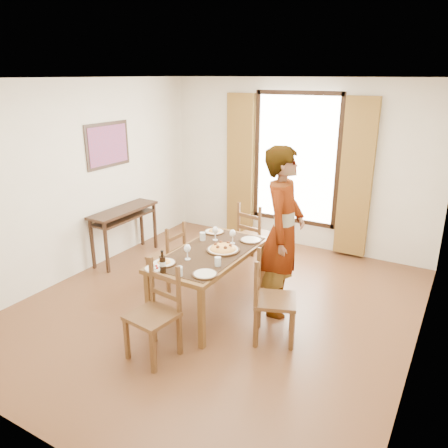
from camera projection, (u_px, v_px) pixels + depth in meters
The scene contains 22 objects.
ground at pixel (218, 306), 5.44m from camera, with size 5.00×5.00×0.00m, color #54381A.
room_shell at pixel (223, 184), 5.04m from camera, with size 4.60×5.10×2.74m.
console_table at pixel (124, 216), 6.66m from camera, with size 0.38×1.20×0.80m.
dining_table at pixel (210, 257), 5.17m from camera, with size 0.82×1.61×0.76m.
chair_west at pixel (168, 258), 5.82m from camera, with size 0.42×0.42×0.91m.
chair_north at pixel (255, 236), 6.51m from camera, with size 0.49×0.49×0.98m.
chair_south at pixel (155, 315), 4.36m from camera, with size 0.49×0.49×0.99m.
chair_east at pixel (272, 301), 4.64m from camera, with size 0.57×0.57×0.98m.
man at pixel (283, 232), 5.06m from camera, with size 0.57×0.79×2.01m, color gray.
plate_sw at pixel (164, 262), 4.81m from camera, with size 0.27×0.27×0.05m, color silver, non-canonical shape.
plate_se at pixel (205, 273), 4.54m from camera, with size 0.27×0.27×0.05m, color silver, non-canonical shape.
plate_nw at pixel (214, 231), 5.76m from camera, with size 0.27×0.27×0.05m, color silver, non-canonical shape.
plate_ne at pixel (250, 239), 5.47m from camera, with size 0.27×0.27×0.05m, color silver, non-canonical shape.
pasta_platter at pixel (223, 247), 5.15m from camera, with size 0.40×0.40×0.10m, color #CE5A1A, non-canonical shape.
caprese_plate at pixel (154, 268), 4.67m from camera, with size 0.20×0.20×0.04m, color silver, non-canonical shape.
wine_glass_a at pixel (187, 252), 4.90m from camera, with size 0.08×0.08×0.18m, color white, non-canonical shape.
wine_glass_b at pixel (233, 237), 5.36m from camera, with size 0.08×0.08×0.18m, color white, non-canonical shape.
wine_glass_c at pixel (215, 233), 5.47m from camera, with size 0.08×0.08×0.18m, color white, non-canonical shape.
tumbler_a at pixel (218, 261), 4.75m from camera, with size 0.07×0.07×0.10m, color silver.
tumbler_b at pixel (203, 236), 5.49m from camera, with size 0.07×0.07×0.10m, color silver.
tumbler_c at pixel (179, 271), 4.52m from camera, with size 0.07×0.07×0.10m, color silver.
wine_bottle at pixel (163, 261), 4.57m from camera, with size 0.07×0.07×0.25m, color black, non-canonical shape.
Camera 1 is at (2.47, -4.12, 2.74)m, focal length 35.00 mm.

